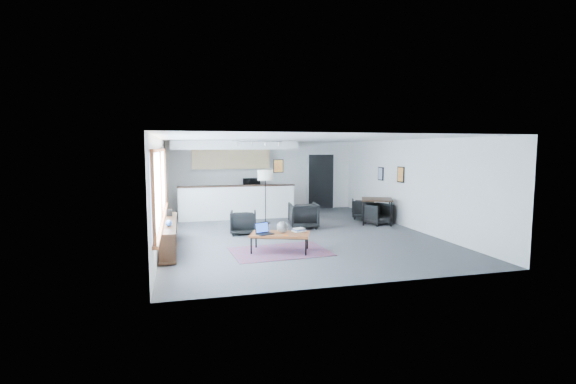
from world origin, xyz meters
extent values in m
cube|color=#47474A|center=(0.00, 0.00, -0.01)|extent=(7.00, 9.00, 0.01)
cube|color=white|center=(0.00, 0.00, 2.60)|extent=(7.00, 9.00, 0.01)
cube|color=silver|center=(0.00, 4.50, 1.30)|extent=(7.00, 0.01, 2.60)
cube|color=silver|center=(0.00, -4.50, 1.30)|extent=(7.00, 0.01, 2.60)
cube|color=silver|center=(-3.50, 0.00, 1.30)|extent=(0.01, 9.00, 2.60)
cube|color=silver|center=(3.50, 0.00, 1.30)|extent=(0.01, 9.00, 2.60)
cube|color=#8CBFFF|center=(-3.47, -0.90, 1.50)|extent=(0.02, 5.80, 1.55)
cube|color=brown|center=(-3.44, -0.90, 0.70)|extent=(0.10, 5.95, 0.06)
cube|color=brown|center=(-3.45, -0.90, 2.30)|extent=(0.06, 5.95, 0.06)
cube|color=brown|center=(-3.45, -3.80, 1.50)|extent=(0.06, 0.06, 1.60)
cube|color=brown|center=(-3.45, -0.90, 1.50)|extent=(0.06, 0.06, 1.60)
cube|color=brown|center=(-3.45, 2.00, 1.50)|extent=(0.06, 0.06, 1.60)
cube|color=#321D11|center=(-3.30, -1.00, 0.62)|extent=(0.35, 3.00, 0.05)
cube|color=#321D11|center=(-3.30, -1.00, 0.05)|extent=(0.35, 3.00, 0.05)
cube|color=#321D11|center=(-3.30, -2.45, 0.33)|extent=(0.33, 0.04, 0.55)
cube|color=#321D11|center=(-3.30, -1.00, 0.33)|extent=(0.33, 0.04, 0.55)
cube|color=#321D11|center=(-3.30, 0.45, 0.33)|extent=(0.33, 0.04, 0.55)
cube|color=#3359A5|center=(-3.30, -2.30, 0.17)|extent=(0.18, 0.04, 0.20)
cube|color=silver|center=(-3.30, -2.13, 0.18)|extent=(0.18, 0.04, 0.22)
cube|color=maroon|center=(-3.30, -1.96, 0.20)|extent=(0.18, 0.04, 0.24)
cube|color=#321D11|center=(-3.30, -1.79, 0.17)|extent=(0.18, 0.04, 0.20)
cube|color=#3359A5|center=(-3.30, -1.62, 0.18)|extent=(0.18, 0.04, 0.22)
cube|color=silver|center=(-3.30, -1.45, 0.20)|extent=(0.18, 0.04, 0.24)
cube|color=maroon|center=(-3.30, -1.28, 0.17)|extent=(0.18, 0.04, 0.20)
cube|color=#321D11|center=(-3.30, -1.11, 0.18)|extent=(0.18, 0.04, 0.22)
cube|color=#3359A5|center=(-3.30, -0.94, 0.20)|extent=(0.18, 0.03, 0.24)
cube|color=silver|center=(-3.30, -0.77, 0.17)|extent=(0.18, 0.03, 0.20)
cube|color=maroon|center=(-3.30, -0.60, 0.18)|extent=(0.18, 0.03, 0.22)
cube|color=#321D11|center=(-3.30, -0.43, 0.20)|extent=(0.18, 0.04, 0.24)
cube|color=black|center=(-3.30, -0.20, 0.73)|extent=(0.14, 0.02, 0.18)
sphere|color=#264C99|center=(-3.28, -1.60, 0.71)|extent=(0.14, 0.14, 0.14)
cube|color=white|center=(-1.20, 2.70, 0.55)|extent=(3.80, 0.25, 1.10)
cube|color=#321D11|center=(-1.20, 2.70, 1.11)|extent=(3.85, 0.32, 0.04)
cube|color=white|center=(-1.20, 4.15, 0.45)|extent=(3.80, 0.60, 0.90)
cube|color=#2D2D2D|center=(-1.20, 4.15, 0.91)|extent=(3.82, 0.62, 0.04)
cube|color=tan|center=(-1.20, 4.30, 1.95)|extent=(2.80, 0.35, 0.70)
cube|color=white|center=(-1.20, 3.60, 2.45)|extent=(4.20, 1.80, 0.30)
cube|color=black|center=(0.20, 2.71, 1.75)|extent=(0.35, 0.03, 0.45)
cube|color=orange|center=(0.20, 2.69, 1.75)|extent=(0.30, 0.01, 0.40)
cube|color=black|center=(2.30, 4.42, 1.05)|extent=(1.00, 0.12, 2.10)
cube|color=white|center=(1.78, 4.43, 1.05)|extent=(0.06, 0.10, 2.10)
cube|color=white|center=(2.82, 4.43, 1.05)|extent=(0.06, 0.10, 2.10)
cube|color=white|center=(2.30, 4.43, 2.12)|extent=(1.10, 0.10, 0.06)
cube|color=silver|center=(-0.60, 2.20, 2.56)|extent=(1.60, 0.04, 0.04)
cylinder|color=silver|center=(-1.25, 2.20, 2.48)|extent=(0.07, 0.07, 0.09)
cylinder|color=silver|center=(-0.80, 2.20, 2.48)|extent=(0.07, 0.07, 0.09)
cylinder|color=silver|center=(-0.35, 2.20, 2.48)|extent=(0.07, 0.07, 0.09)
cylinder|color=silver|center=(0.10, 2.20, 2.48)|extent=(0.07, 0.07, 0.09)
cube|color=black|center=(3.47, 0.40, 1.55)|extent=(0.03, 0.38, 0.48)
cube|color=orange|center=(3.46, 0.40, 1.55)|extent=(0.00, 0.32, 0.42)
cube|color=black|center=(3.47, 1.70, 1.50)|extent=(0.03, 0.34, 0.44)
cube|color=#859FC5|center=(3.46, 1.70, 1.50)|extent=(0.00, 0.28, 0.38)
cube|color=#583044|center=(-0.85, -1.92, 0.01)|extent=(2.26, 1.62, 0.01)
cube|color=brown|center=(-0.85, -1.92, 0.40)|extent=(1.48, 1.12, 0.05)
cube|color=black|center=(-1.53, -1.99, 0.19)|extent=(0.04, 0.04, 0.38)
cube|color=black|center=(-1.32, -1.42, 0.19)|extent=(0.04, 0.04, 0.38)
cube|color=black|center=(-0.39, -2.41, 0.19)|extent=(0.04, 0.04, 0.38)
cube|color=black|center=(-0.18, -1.84, 0.19)|extent=(0.04, 0.04, 0.38)
cube|color=black|center=(-0.96, -2.20, 0.37)|extent=(1.18, 0.47, 0.03)
cube|color=black|center=(-0.75, -1.63, 0.37)|extent=(1.18, 0.47, 0.03)
cube|color=black|center=(-1.21, -1.95, 0.44)|extent=(0.42, 0.37, 0.02)
cube|color=black|center=(-1.26, -1.84, 0.56)|extent=(0.35, 0.19, 0.23)
cube|color=blue|center=(-1.25, -1.84, 0.56)|extent=(0.31, 0.16, 0.20)
sphere|color=gray|center=(-0.79, -1.89, 0.56)|extent=(0.27, 0.27, 0.27)
cube|color=silver|center=(-0.38, -1.83, 0.44)|extent=(0.33, 0.29, 0.03)
cube|color=#3359A5|center=(-0.38, -1.83, 0.47)|extent=(0.30, 0.27, 0.03)
cube|color=silver|center=(-0.39, -1.85, 0.50)|extent=(0.27, 0.25, 0.03)
cube|color=#E5590C|center=(-0.79, -2.19, 0.43)|extent=(0.12, 0.12, 0.01)
imported|color=black|center=(-1.37, 0.24, 0.35)|extent=(0.79, 0.75, 0.71)
imported|color=black|center=(0.48, 0.68, 0.41)|extent=(0.88, 0.84, 0.83)
cylinder|color=black|center=(-0.45, 1.73, 0.02)|extent=(0.37, 0.37, 0.03)
cylinder|color=black|center=(-0.45, 1.73, 0.73)|extent=(0.03, 0.03, 1.41)
cylinder|color=#F4E8C9|center=(-0.45, 1.73, 1.52)|extent=(0.61, 0.61, 0.31)
cube|color=#321D11|center=(2.90, 0.79, 0.76)|extent=(1.23, 1.23, 0.04)
cylinder|color=black|center=(2.35, 0.59, 0.37)|extent=(0.05, 0.05, 0.74)
cylinder|color=black|center=(2.69, 1.34, 0.37)|extent=(0.05, 0.05, 0.74)
cylinder|color=black|center=(3.11, 0.25, 0.37)|extent=(0.05, 0.05, 0.74)
cylinder|color=black|center=(3.44, 1.00, 0.37)|extent=(0.05, 0.05, 0.74)
imported|color=black|center=(2.87, 0.67, 0.30)|extent=(0.73, 0.71, 0.61)
imported|color=black|center=(2.88, 1.80, 0.30)|extent=(0.76, 0.73, 0.61)
imported|color=black|center=(-0.48, 4.15, 1.12)|extent=(0.59, 0.35, 0.39)
camera|label=1|loc=(-3.01, -10.94, 2.34)|focal=26.00mm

